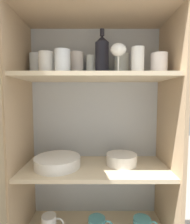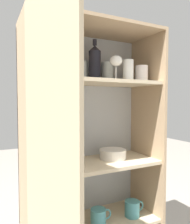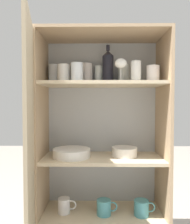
% 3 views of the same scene
% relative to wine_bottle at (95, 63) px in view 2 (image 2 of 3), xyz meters
% --- Properties ---
extents(cupboard_back_panel, '(0.80, 0.02, 1.45)m').
position_rel_wine_bottle_xyz_m(cupboard_back_panel, '(-0.04, 0.11, -0.54)').
color(cupboard_back_panel, '#B2B7BC').
rests_on(cupboard_back_panel, ground_plane).
extents(cupboard_side_left, '(0.02, 0.35, 1.45)m').
position_rel_wine_bottle_xyz_m(cupboard_side_left, '(-0.43, -0.06, -0.54)').
color(cupboard_side_left, tan).
rests_on(cupboard_side_left, ground_plane).
extents(cupboard_side_right, '(0.02, 0.35, 1.45)m').
position_rel_wine_bottle_xyz_m(cupboard_side_right, '(0.35, -0.06, -0.54)').
color(cupboard_side_right, tan).
rests_on(cupboard_side_right, ground_plane).
extents(cupboard_top_panel, '(0.80, 0.35, 0.02)m').
position_rel_wine_bottle_xyz_m(cupboard_top_panel, '(-0.04, -0.06, 0.19)').
color(cupboard_top_panel, tan).
rests_on(cupboard_top_panel, cupboard_side_left).
extents(shelf_board_lower, '(0.76, 0.32, 0.02)m').
position_rel_wine_bottle_xyz_m(shelf_board_lower, '(-0.04, -0.06, -0.96)').
color(shelf_board_lower, beige).
extents(shelf_board_middle, '(0.76, 0.32, 0.02)m').
position_rel_wine_bottle_xyz_m(shelf_board_middle, '(-0.04, -0.06, -0.60)').
color(shelf_board_middle, beige).
extents(shelf_board_upper, '(0.76, 0.32, 0.02)m').
position_rel_wine_bottle_xyz_m(shelf_board_upper, '(-0.04, -0.06, -0.12)').
color(shelf_board_upper, beige).
extents(cupboard_door, '(0.10, 0.39, 1.45)m').
position_rel_wine_bottle_xyz_m(cupboard_door, '(-0.39, -0.43, -0.54)').
color(cupboard_door, tan).
rests_on(cupboard_door, ground_plane).
extents(tumbler_glass_0, '(0.08, 0.08, 0.12)m').
position_rel_wine_bottle_xyz_m(tumbler_glass_0, '(-0.29, -0.06, -0.05)').
color(tumbler_glass_0, white).
rests_on(tumbler_glass_0, shelf_board_upper).
extents(tumbler_glass_1, '(0.08, 0.08, 0.13)m').
position_rel_wine_bottle_xyz_m(tumbler_glass_1, '(0.11, 0.04, -0.05)').
color(tumbler_glass_1, white).
rests_on(tumbler_glass_1, shelf_board_upper).
extents(tumbler_glass_2, '(0.08, 0.08, 0.12)m').
position_rel_wine_bottle_xyz_m(tumbler_glass_2, '(-0.20, -0.10, -0.05)').
color(tumbler_glass_2, white).
rests_on(tumbler_glass_2, shelf_board_upper).
extents(tumbler_glass_3, '(0.08, 0.08, 0.13)m').
position_rel_wine_bottle_xyz_m(tumbler_glass_3, '(-0.36, 0.03, -0.05)').
color(tumbler_glass_3, white).
rests_on(tumbler_glass_3, shelf_board_upper).
extents(tumbler_glass_4, '(0.07, 0.07, 0.14)m').
position_rel_wine_bottle_xyz_m(tumbler_glass_4, '(-0.22, 0.04, -0.04)').
color(tumbler_glass_4, white).
rests_on(tumbler_glass_4, shelf_board_upper).
extents(tumbler_glass_5, '(0.08, 0.08, 0.10)m').
position_rel_wine_bottle_xyz_m(tumbler_glass_5, '(0.27, -0.10, -0.06)').
color(tumbler_glass_5, silver).
rests_on(tumbler_glass_5, shelf_board_upper).
extents(tumbler_glass_6, '(0.06, 0.06, 0.13)m').
position_rel_wine_bottle_xyz_m(tumbler_glass_6, '(0.17, -0.11, -0.05)').
color(tumbler_glass_6, white).
rests_on(tumbler_glass_6, shelf_board_upper).
extents(tumbler_glass_7, '(0.08, 0.08, 0.14)m').
position_rel_wine_bottle_xyz_m(tumbler_glass_7, '(-0.14, 0.03, -0.04)').
color(tumbler_glass_7, silver).
rests_on(tumbler_glass_7, shelf_board_upper).
extents(tumbler_glass_8, '(0.06, 0.06, 0.12)m').
position_rel_wine_bottle_xyz_m(tumbler_glass_8, '(-0.06, 0.05, -0.05)').
color(tumbler_glass_8, white).
rests_on(tumbler_glass_8, shelf_board_upper).
extents(wine_glass_0, '(0.07, 0.07, 0.14)m').
position_rel_wine_bottle_xyz_m(wine_glass_0, '(0.07, -0.13, -0.01)').
color(wine_glass_0, white).
rests_on(wine_glass_0, shelf_board_upper).
extents(wine_bottle, '(0.07, 0.07, 0.25)m').
position_rel_wine_bottle_xyz_m(wine_bottle, '(0.00, 0.00, 0.00)').
color(wine_bottle, black).
rests_on(wine_bottle, shelf_board_upper).
extents(plate_stack_white, '(0.24, 0.24, 0.05)m').
position_rel_wine_bottle_xyz_m(plate_stack_white, '(-0.24, -0.07, -0.56)').
color(plate_stack_white, white).
rests_on(plate_stack_white, shelf_board_middle).
extents(mixing_bowl_large, '(0.17, 0.17, 0.06)m').
position_rel_wine_bottle_xyz_m(mixing_bowl_large, '(0.11, -0.04, -0.56)').
color(mixing_bowl_large, silver).
rests_on(mixing_bowl_large, shelf_board_middle).
extents(coffee_mug_primary, '(0.13, 0.09, 0.10)m').
position_rel_wine_bottle_xyz_m(coffee_mug_primary, '(-0.03, -0.10, -0.90)').
color(coffee_mug_primary, teal).
rests_on(coffee_mug_primary, shelf_board_lower).
extents(coffee_mug_extra_1, '(0.13, 0.09, 0.10)m').
position_rel_wine_bottle_xyz_m(coffee_mug_extra_1, '(0.21, -0.11, -0.90)').
color(coffee_mug_extra_1, teal).
rests_on(coffee_mug_extra_1, shelf_board_lower).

